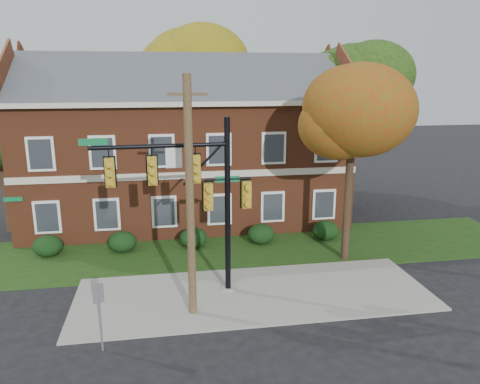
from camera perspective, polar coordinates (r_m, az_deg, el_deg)
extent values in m
plane|color=black|center=(18.21, 2.33, -13.81)|extent=(120.00, 120.00, 0.00)
cube|color=gray|center=(19.07, 1.71, -12.32)|extent=(14.00, 5.00, 0.08)
cube|color=#193811|center=(23.59, -0.67, -7.05)|extent=(30.00, 6.00, 0.04)
cube|color=brown|center=(28.23, -6.60, 3.73)|extent=(18.00, 8.00, 7.00)
cube|color=beige|center=(27.82, -6.82, 11.08)|extent=(18.80, 8.80, 0.24)
cube|color=beige|center=(24.28, -6.09, 2.06)|extent=(18.00, 0.12, 0.35)
ellipsoid|color=black|center=(24.48, -22.37, -6.09)|extent=(1.40, 1.26, 1.05)
ellipsoid|color=black|center=(23.92, -14.14, -5.90)|extent=(1.40, 1.26, 1.05)
ellipsoid|color=black|center=(23.86, -5.71, -5.57)|extent=(1.40, 1.26, 1.05)
ellipsoid|color=black|center=(24.32, 2.58, -5.13)|extent=(1.40, 1.26, 1.05)
ellipsoid|color=black|center=(25.25, 10.39, -4.62)|extent=(1.40, 1.26, 1.05)
cylinder|color=black|center=(22.18, 13.00, -1.02)|extent=(0.36, 0.36, 5.76)
ellipsoid|color=#AD280E|center=(21.55, 13.53, 8.26)|extent=(4.25, 4.25, 3.60)
ellipsoid|color=#AD280E|center=(21.41, 15.58, 9.72)|extent=(3.50, 3.50, 3.00)
cylinder|color=black|center=(28.66, -26.84, 1.19)|extent=(0.36, 0.36, 5.76)
ellipsoid|color=#113B10|center=(27.49, -26.57, 9.61)|extent=(4.20, 4.20, 3.60)
cylinder|color=black|center=(31.69, 13.63, 4.59)|extent=(0.36, 0.36, 7.04)
ellipsoid|color=black|center=(31.31, 14.10, 12.55)|extent=(5.95, 5.95, 5.04)
ellipsoid|color=black|center=(31.18, 16.07, 13.53)|extent=(4.90, 4.90, 4.20)
cylinder|color=black|center=(36.13, -5.72, 6.54)|extent=(0.36, 0.36, 7.68)
ellipsoid|color=#B2720F|center=(35.83, -5.91, 14.17)|extent=(6.46, 6.46, 5.47)
ellipsoid|color=#B2720F|center=(35.35, -4.28, 15.18)|extent=(5.32, 5.32, 4.56)
cylinder|color=gray|center=(19.35, -1.46, -11.78)|extent=(0.56, 0.56, 0.16)
cylinder|color=black|center=(18.12, -1.53, -1.98)|extent=(0.23, 0.23, 7.01)
cylinder|color=black|center=(17.30, -9.78, 5.54)|extent=(5.01, 0.42, 0.16)
cylinder|color=black|center=(17.84, -1.55, 1.57)|extent=(1.80, 0.18, 0.08)
cube|color=#AC8A1B|center=(17.46, -15.58, 2.30)|extent=(0.46, 0.32, 1.16)
cube|color=#AC8A1B|center=(17.44, -10.65, 2.56)|extent=(0.46, 0.32, 1.16)
cube|color=#AC8A1B|center=(17.56, -5.41, 2.82)|extent=(0.46, 0.32, 1.16)
cube|color=silver|center=(17.40, -8.07, 4.15)|extent=(0.60, 0.07, 0.75)
cube|color=#0D6838|center=(17.31, -17.48, 5.84)|extent=(1.00, 0.09, 0.24)
cube|color=#AC8A1B|center=(17.86, -3.90, -0.58)|extent=(0.46, 0.32, 1.16)
cube|color=#AC8A1B|center=(18.14, 0.79, -0.32)|extent=(0.46, 0.32, 1.16)
cube|color=#0D6838|center=(17.84, -1.55, 1.57)|extent=(0.95, 0.09, 0.23)
cylinder|color=#44351F|center=(16.20, -6.11, -1.13)|extent=(0.30, 0.30, 8.57)
cube|color=#44351F|center=(15.65, -6.46, 11.76)|extent=(1.34, 0.15, 0.10)
cylinder|color=slate|center=(15.74, -16.68, -14.49)|extent=(0.08, 0.08, 2.28)
cube|color=slate|center=(15.37, -16.89, -11.77)|extent=(0.33, 0.15, 0.64)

